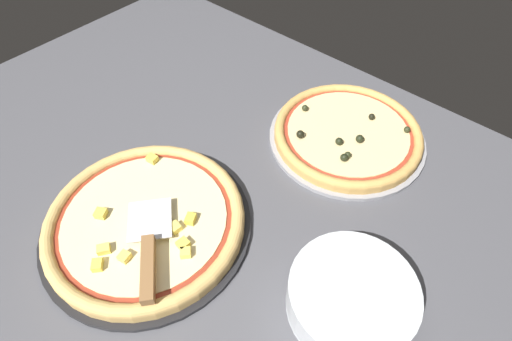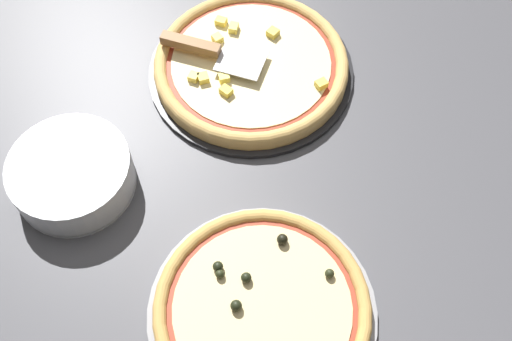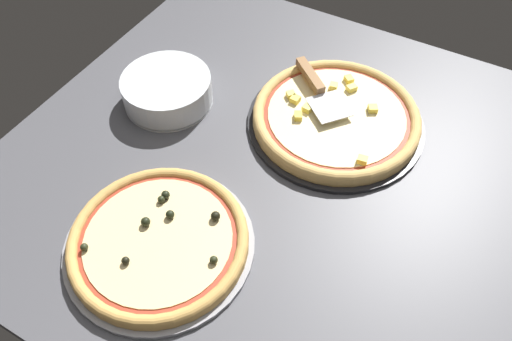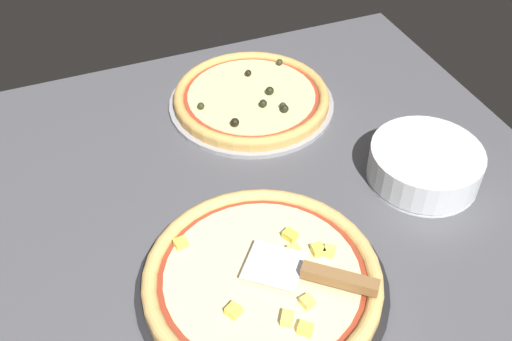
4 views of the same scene
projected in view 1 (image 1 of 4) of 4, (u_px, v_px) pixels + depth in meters
The scene contains 7 objects.
ground_plane at pixel (191, 172), 90.54cm from camera, with size 139.91×112.59×3.60cm, color #4C4C51.
pizza_pan_front at pixel (147, 226), 78.59cm from camera, with size 40.94×40.94×1.00cm, color black.
pizza_front at pixel (145, 220), 77.02cm from camera, with size 38.49×38.49×3.60cm.
pizza_pan_back at pixel (346, 138), 94.36cm from camera, with size 36.48×36.48×1.00cm, color #939399.
pizza_back at pixel (348, 133), 92.99cm from camera, with size 34.29×34.29×3.77cm.
serving_spatula at pixel (148, 255), 68.96cm from camera, with size 19.39×17.41×2.00cm.
plate_stack at pixel (351, 297), 66.08cm from camera, with size 21.28×21.28×7.00cm.
Camera 1 is at (49.36, -34.31, 67.49)cm, focal length 28.00 mm.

